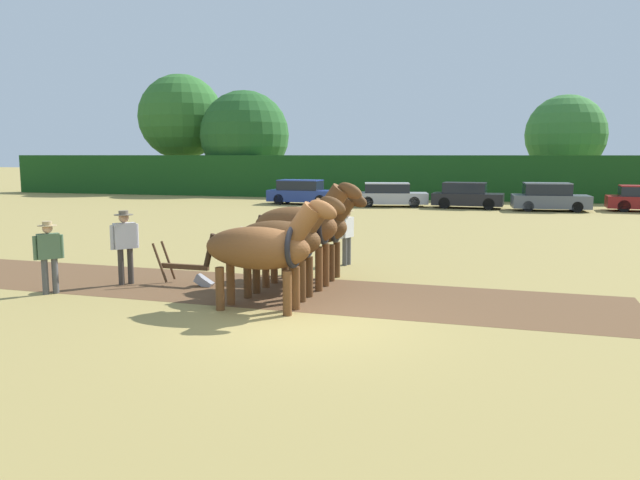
% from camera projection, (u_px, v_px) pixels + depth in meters
% --- Properties ---
extents(ground_plane, '(240.00, 240.00, 0.00)m').
position_uv_depth(ground_plane, '(310.00, 323.00, 11.79)').
color(ground_plane, '#998447').
extents(plowed_furrow_strip, '(21.76, 3.96, 0.01)m').
position_uv_depth(plowed_furrow_strip, '(164.00, 283.00, 15.38)').
color(plowed_furrow_strip, brown).
rests_on(plowed_furrow_strip, ground).
extents(hedgerow, '(70.32, 1.39, 3.11)m').
position_uv_depth(hedgerow, '(447.00, 178.00, 43.50)').
color(hedgerow, '#194719').
rests_on(hedgerow, ground).
extents(tree_far_left, '(7.18, 7.18, 9.93)m').
position_uv_depth(tree_far_left, '(181.00, 117.00, 53.12)').
color(tree_far_left, brown).
rests_on(tree_far_left, ground).
extents(tree_left, '(7.19, 7.19, 8.30)m').
position_uv_depth(tree_left, '(245.00, 135.00, 50.49)').
color(tree_left, brown).
rests_on(tree_left, ground).
extents(tree_center_left, '(5.84, 5.84, 7.54)m').
position_uv_depth(tree_center_left, '(566.00, 135.00, 46.06)').
color(tree_center_left, '#4C3823').
rests_on(tree_center_left, ground).
extents(draft_horse_lead_left, '(2.95, 0.97, 2.37)m').
position_uv_depth(draft_horse_lead_left, '(263.00, 248.00, 12.56)').
color(draft_horse_lead_left, brown).
rests_on(draft_horse_lead_left, ground).
extents(draft_horse_lead_right, '(2.67, 0.95, 2.36)m').
position_uv_depth(draft_horse_lead_right, '(283.00, 240.00, 13.67)').
color(draft_horse_lead_right, '#513319').
rests_on(draft_horse_lead_right, ground).
extents(draft_horse_trail_left, '(2.79, 1.04, 2.60)m').
position_uv_depth(draft_horse_trail_left, '(300.00, 226.00, 14.75)').
color(draft_horse_trail_left, brown).
rests_on(draft_horse_trail_left, ground).
extents(draft_horse_trail_right, '(2.58, 0.98, 2.32)m').
position_uv_depth(draft_horse_trail_right, '(315.00, 227.00, 15.89)').
color(draft_horse_trail_right, '#513319').
rests_on(draft_horse_trail_right, ground).
extents(plow, '(1.53, 0.47, 1.13)m').
position_uv_depth(plow, '(189.00, 272.00, 15.13)').
color(plow, '#4C331E').
rests_on(plow, ground).
extents(farmer_at_plow, '(0.48, 0.56, 1.81)m').
position_uv_depth(farmer_at_plow, '(125.00, 241.00, 15.13)').
color(farmer_at_plow, '#38332D').
rests_on(farmer_at_plow, ground).
extents(farmer_beside_team, '(0.42, 0.62, 1.66)m').
position_uv_depth(farmer_beside_team, '(347.00, 232.00, 17.82)').
color(farmer_beside_team, '#4C4C4C').
rests_on(farmer_beside_team, ground).
extents(farmer_onlooker_left, '(0.47, 0.51, 1.67)m').
position_uv_depth(farmer_onlooker_left, '(49.00, 252.00, 14.10)').
color(farmer_onlooker_left, '#4C4C4C').
rests_on(farmer_onlooker_left, ground).
extents(parked_car_far_left, '(4.53, 1.95, 1.56)m').
position_uv_depth(parked_car_far_left, '(303.00, 192.00, 39.89)').
color(parked_car_far_left, navy).
rests_on(parked_car_far_left, ground).
extents(parked_car_left, '(4.71, 2.59, 1.45)m').
position_uv_depth(parked_car_left, '(389.00, 195.00, 38.09)').
color(parked_car_left, '#A8A8B2').
rests_on(parked_car_left, ground).
extents(parked_car_center_left, '(4.17, 2.05, 1.52)m').
position_uv_depth(parked_car_center_left, '(467.00, 196.00, 36.95)').
color(parked_car_center_left, black).
rests_on(parked_car_center_left, ground).
extents(parked_car_center, '(4.28, 2.14, 1.58)m').
position_uv_depth(parked_car_center, '(549.00, 198.00, 35.10)').
color(parked_car_center, '#565B66').
rests_on(parked_car_center, ground).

